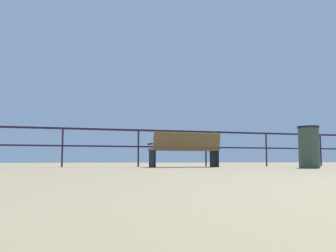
{
  "coord_description": "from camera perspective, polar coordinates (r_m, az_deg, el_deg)",
  "views": [
    {
      "loc": [
        -2.99,
        -0.17,
        0.16
      ],
      "look_at": [
        -0.3,
        8.72,
        1.06
      ],
      "focal_mm": 38.31,
      "sensor_mm": 36.0,
      "label": 1
    }
  ],
  "objects": [
    {
      "name": "bench_near_left",
      "position": [
        9.0,
        2.79,
        -3.49
      ],
      "size": [
        1.78,
        0.75,
        0.86
      ],
      "color": "brown",
      "rests_on": "ground_plane"
    },
    {
      "name": "pier_railing",
      "position": [
        9.88,
        0.81,
        -2.18
      ],
      "size": [
        25.39,
        0.05,
        1.0
      ],
      "color": "black",
      "rests_on": "ground_plane"
    },
    {
      "name": "trash_bin",
      "position": [
        8.46,
        21.49,
        -3.13
      ],
      "size": [
        0.46,
        0.46,
        0.92
      ],
      "color": "#394838",
      "rests_on": "ground_plane"
    }
  ]
}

